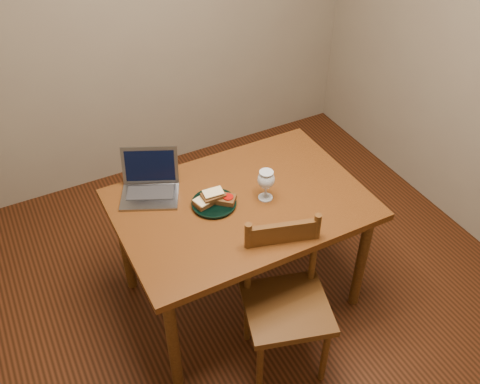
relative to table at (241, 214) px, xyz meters
name	(u,v)px	position (x,y,z in m)	size (l,w,h in m)	color
floor	(254,303)	(0.04, -0.10, -0.66)	(3.20, 3.20, 0.02)	black
back_wall	(139,1)	(0.04, 1.51, 0.65)	(3.20, 0.02, 2.60)	gray
table	(241,214)	(0.00, 0.00, 0.00)	(1.30, 0.90, 0.74)	#43220B
chair	(286,297)	(0.00, -0.48, -0.17)	(0.51, 0.50, 0.45)	#381F0B
plate	(214,204)	(-0.14, 0.04, 0.10)	(0.24, 0.24, 0.02)	black
sandwich_cheese	(206,200)	(-0.18, 0.05, 0.12)	(0.12, 0.07, 0.04)	#381E0C
sandwich_tomato	(223,198)	(-0.09, 0.03, 0.13)	(0.13, 0.08, 0.04)	#381E0C
sandwich_top	(213,195)	(-0.14, 0.05, 0.15)	(0.12, 0.07, 0.04)	#381E0C
milk_glass	(266,185)	(0.13, -0.03, 0.17)	(0.09, 0.09, 0.18)	white
laptop	(150,182)	(-0.39, 0.31, 0.14)	(0.39, 0.38, 0.22)	slate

